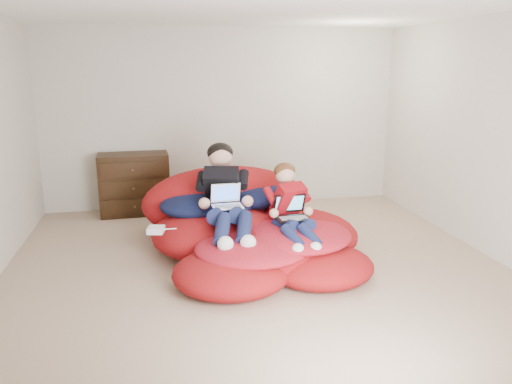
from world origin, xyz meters
The scene contains 9 objects.
room_shell centered at (0.00, 0.00, 0.22)m, with size 5.10×5.10×2.77m.
dresser centered at (-1.27, 2.25, 0.42)m, with size 0.95×0.55×0.83m.
beanbag_pile centered at (0.01, 0.48, 0.28)m, with size 2.32×2.42×0.89m.
cream_pillow centered at (-0.63, 1.28, 0.62)m, with size 0.39×0.25×0.25m, color beige.
older_boy centered at (-0.26, 0.47, 0.72)m, with size 0.48×1.34×0.84m.
younger_boy centered at (0.36, 0.14, 0.63)m, with size 0.40×1.01×0.70m.
laptop_white centered at (-0.26, 0.35, 0.64)m, with size 0.31×0.29×0.22m.
laptop_black centered at (0.36, 0.10, 0.56)m, with size 0.33×0.33×0.22m.
power_adapter centered at (-0.98, 0.20, 0.42)m, with size 0.15×0.15×0.06m, color white.
Camera 1 is at (-0.92, -4.55, 1.99)m, focal length 35.00 mm.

